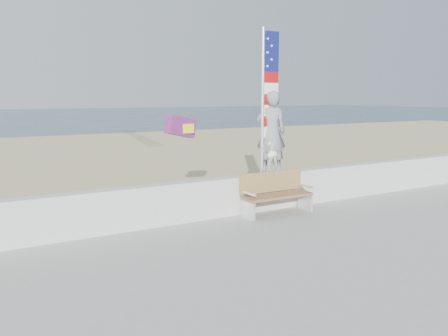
% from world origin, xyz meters
% --- Properties ---
extents(ground, '(220.00, 220.00, 0.00)m').
position_xyz_m(ground, '(0.00, 0.00, 0.00)').
color(ground, '#294252').
rests_on(ground, ground).
extents(sand, '(90.00, 40.00, 0.08)m').
position_xyz_m(sand, '(0.00, 9.00, 0.04)').
color(sand, tan).
rests_on(sand, ground).
extents(boardwalk, '(50.00, 12.40, 0.10)m').
position_xyz_m(boardwalk, '(0.00, -4.00, 0.13)').
color(boardwalk, '#A1A09C').
rests_on(boardwalk, sand).
extents(seawall, '(30.00, 0.35, 0.90)m').
position_xyz_m(seawall, '(0.00, 2.00, 0.63)').
color(seawall, beige).
rests_on(seawall, boardwalk).
extents(adult, '(0.87, 0.74, 2.03)m').
position_xyz_m(adult, '(1.67, 2.00, 2.09)').
color(adult, gray).
rests_on(adult, seawall).
extents(child, '(0.57, 0.46, 1.08)m').
position_xyz_m(child, '(1.62, 2.00, 1.62)').
color(child, white).
rests_on(child, seawall).
extents(bench, '(1.80, 0.57, 1.00)m').
position_xyz_m(bench, '(1.49, 1.55, 0.69)').
color(bench, olive).
rests_on(bench, boardwalk).
extents(flag, '(0.50, 0.08, 3.50)m').
position_xyz_m(flag, '(1.53, 2.00, 2.99)').
color(flag, white).
rests_on(flag, seawall).
extents(parafoil_kite, '(0.96, 0.50, 0.64)m').
position_xyz_m(parafoil_kite, '(-0.06, 3.44, 2.21)').
color(parafoil_kite, red).
rests_on(parafoil_kite, ground).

